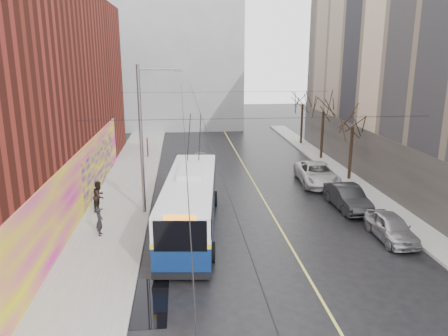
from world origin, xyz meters
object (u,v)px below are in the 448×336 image
object	(u,v)px
tree_mid	(324,103)
tree_far	(303,97)
parked_car_c	(317,174)
streetlight_pole	(144,136)
pedestrian_a	(100,221)
tree_near	(353,117)
trolleybus	(190,203)
pedestrian_b	(99,196)
following_car	(200,161)
parked_car_a	(391,227)
parked_car_b	(348,197)

from	to	relation	value
tree_mid	tree_far	world-z (taller)	tree_mid
tree_mid	parked_car_c	xyz separation A→B (m)	(-2.82, -7.68, -4.47)
streetlight_pole	pedestrian_a	world-z (taller)	streetlight_pole
tree_near	trolleybus	size ratio (longest dim) A/B	0.52
tree_mid	trolleybus	distance (m)	20.44
pedestrian_b	tree_near	bearing A→B (deg)	-56.77
streetlight_pole	tree_near	distance (m)	16.28
tree_far	pedestrian_b	bearing A→B (deg)	-132.74
pedestrian_a	pedestrian_b	world-z (taller)	pedestrian_b
tree_mid	pedestrian_a	size ratio (longest dim) A/B	4.35
trolleybus	following_car	xyz separation A→B (m)	(1.10, 13.61, -0.93)
streetlight_pole	parked_car_a	size ratio (longest dim) A/B	2.22
tree_mid	parked_car_a	distance (m)	18.79
trolleybus	pedestrian_a	xyz separation A→B (m)	(-4.85, -0.64, -0.68)
parked_car_c	trolleybus	bearing A→B (deg)	-136.81
tree_near	pedestrian_a	bearing A→B (deg)	-151.68
tree_far	parked_car_a	bearing A→B (deg)	-94.60
trolleybus	parked_car_c	size ratio (longest dim) A/B	2.16
tree_far	tree_mid	bearing A→B (deg)	-90.00
tree_near	tree_mid	distance (m)	7.01
tree_mid	parked_car_b	size ratio (longest dim) A/B	1.46
trolleybus	pedestrian_b	size ratio (longest dim) A/B	6.45
tree_mid	pedestrian_b	world-z (taller)	tree_mid
trolleybus	pedestrian_a	size ratio (longest dim) A/B	7.97
tree_far	trolleybus	size ratio (longest dim) A/B	0.54
trolleybus	tree_near	bearing A→B (deg)	40.26
tree_near	parked_car_c	distance (m)	5.10
tree_near	pedestrian_b	bearing A→B (deg)	-162.93
tree_far	trolleybus	xyz separation A→B (m)	(-12.53, -22.72, -3.55)
parked_car_c	following_car	world-z (taller)	parked_car_c
parked_car_b	pedestrian_a	distance (m)	15.14
parked_car_b	tree_far	bearing A→B (deg)	80.44
following_car	streetlight_pole	bearing A→B (deg)	-102.44
tree_near	parked_car_b	size ratio (longest dim) A/B	1.40
streetlight_pole	tree_far	distance (m)	25.09
tree_near	following_car	size ratio (longest dim) A/B	1.64
tree_near	pedestrian_b	xyz separation A→B (m)	(-18.06, -5.55, -3.88)
parked_car_a	parked_car_c	world-z (taller)	parked_car_c
tree_near	pedestrian_b	world-z (taller)	tree_near
parked_car_b	pedestrian_b	size ratio (longest dim) A/B	2.41
tree_far	parked_car_a	xyz separation A→B (m)	(-2.02, -25.11, -4.45)
tree_mid	parked_car_a	size ratio (longest dim) A/B	1.65
trolleybus	parked_car_b	bearing A→B (deg)	19.08
parked_car_c	pedestrian_b	size ratio (longest dim) A/B	2.98
trolleybus	tree_far	bearing A→B (deg)	66.53
parked_car_a	parked_car_c	xyz separation A→B (m)	(-0.80, 10.43, 0.10)
parked_car_b	pedestrian_b	distance (m)	15.52
pedestrian_a	tree_near	bearing A→B (deg)	-64.14
pedestrian_a	parked_car_c	bearing A→B (deg)	-61.64
pedestrian_b	parked_car_c	bearing A→B (deg)	-56.14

